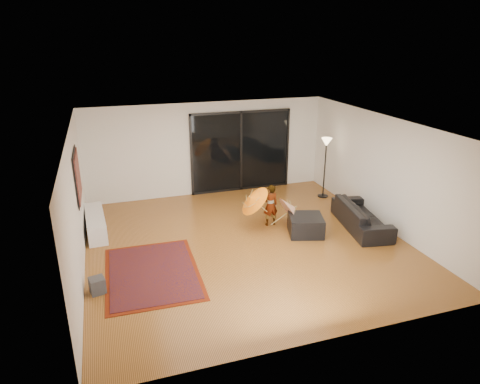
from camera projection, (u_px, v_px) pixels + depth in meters
name	position (u px, v px, depth m)	size (l,w,h in m)	color
floor	(247.00, 243.00, 9.76)	(7.00, 7.00, 0.00)	#A8692E
ceiling	(247.00, 126.00, 8.82)	(7.00, 7.00, 0.00)	white
wall_back	(208.00, 149.00, 12.41)	(7.00, 7.00, 0.00)	silver
wall_front	(325.00, 265.00, 6.17)	(7.00, 7.00, 0.00)	silver
wall_left	(76.00, 206.00, 8.27)	(7.00, 7.00, 0.00)	silver
wall_right	(384.00, 172.00, 10.30)	(7.00, 7.00, 0.00)	silver
sliding_door	(241.00, 151.00, 12.72)	(3.06, 0.07, 2.40)	black
painting	(77.00, 176.00, 9.07)	(0.04, 1.28, 1.08)	black
media_console	(96.00, 223.00, 10.22)	(0.42, 1.66, 0.46)	white
speaker	(97.00, 285.00, 7.84)	(0.26, 0.26, 0.30)	#424244
persian_rug	(152.00, 272.00, 8.53)	(1.88, 2.57, 0.02)	#621A08
sofa	(362.00, 216.00, 10.45)	(2.09, 0.82, 0.61)	black
ottoman	(306.00, 225.00, 10.14)	(0.78, 0.78, 0.45)	black
floor_lamp	(326.00, 151.00, 12.08)	(0.30, 0.30, 1.75)	black
child	(270.00, 205.00, 10.52)	(0.38, 0.25, 1.05)	#999999
parasol_orange	(250.00, 201.00, 10.24)	(0.69, 0.82, 0.87)	orange
parasol_white	(295.00, 205.00, 10.57)	(0.59, 0.82, 0.92)	white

